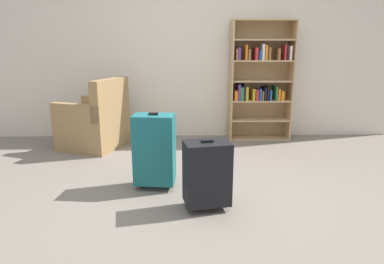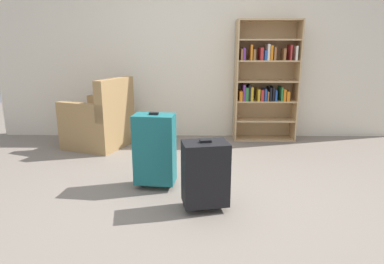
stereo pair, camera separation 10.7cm
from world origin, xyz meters
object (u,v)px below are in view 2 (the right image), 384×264
object	(u,v)px
armchair	(100,123)
mug	(139,141)
bookshelf	(265,80)
suitcase_teal	(155,149)
suitcase_black	(205,173)

from	to	relation	value
armchair	mug	world-z (taller)	armchair
bookshelf	suitcase_teal	bearing A→B (deg)	-127.49
mug	suitcase_teal	size ratio (longest dim) A/B	0.17
mug	suitcase_teal	xyz separation A→B (m)	(0.39, -1.38, 0.32)
armchair	suitcase_teal	bearing A→B (deg)	-56.29
bookshelf	armchair	distance (m)	2.29
bookshelf	suitcase_black	xyz separation A→B (m)	(-0.87, -2.15, -0.53)
armchair	suitcase_teal	world-z (taller)	armchair
bookshelf	suitcase_teal	distance (m)	2.22
mug	suitcase_teal	world-z (taller)	suitcase_teal
mug	suitcase_teal	bearing A→B (deg)	-74.27
armchair	suitcase_black	bearing A→B (deg)	-52.63
bookshelf	armchair	size ratio (longest dim) A/B	1.81
bookshelf	mug	world-z (taller)	bookshelf
mug	suitcase_teal	distance (m)	1.47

